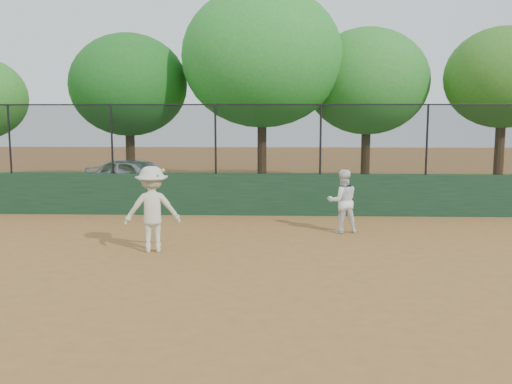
{
  "coord_description": "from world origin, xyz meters",
  "views": [
    {
      "loc": [
        1.26,
        -10.31,
        2.92
      ],
      "look_at": [
        0.8,
        2.2,
        1.2
      ],
      "focal_mm": 40.0,
      "sensor_mm": 36.0,
      "label": 1
    }
  ],
  "objects_px": {
    "tree_2": "(262,58)",
    "tree_4": "(503,78)",
    "tree_1": "(128,85)",
    "tree_3": "(367,82)",
    "parked_car": "(137,177)",
    "player_main": "(152,209)",
    "player_second": "(343,201)"
  },
  "relations": [
    {
      "from": "tree_3",
      "to": "tree_1",
      "type": "bearing_deg",
      "value": -178.26
    },
    {
      "from": "tree_3",
      "to": "player_main",
      "type": "bearing_deg",
      "value": -119.31
    },
    {
      "from": "player_main",
      "to": "tree_2",
      "type": "height_order",
      "value": "tree_2"
    },
    {
      "from": "tree_1",
      "to": "parked_car",
      "type": "bearing_deg",
      "value": -71.29
    },
    {
      "from": "tree_2",
      "to": "tree_4",
      "type": "height_order",
      "value": "tree_2"
    },
    {
      "from": "parked_car",
      "to": "tree_1",
      "type": "distance_m",
      "value": 4.4
    },
    {
      "from": "tree_1",
      "to": "tree_3",
      "type": "bearing_deg",
      "value": 1.74
    },
    {
      "from": "player_main",
      "to": "tree_3",
      "type": "xyz_separation_m",
      "value": [
        6.17,
        10.99,
        3.26
      ]
    },
    {
      "from": "parked_car",
      "to": "tree_4",
      "type": "height_order",
      "value": "tree_4"
    },
    {
      "from": "tree_2",
      "to": "tree_3",
      "type": "relative_size",
      "value": 1.22
    },
    {
      "from": "parked_car",
      "to": "tree_2",
      "type": "xyz_separation_m",
      "value": [
        4.35,
        2.02,
        4.32
      ]
    },
    {
      "from": "parked_car",
      "to": "tree_2",
      "type": "height_order",
      "value": "tree_2"
    },
    {
      "from": "parked_car",
      "to": "player_main",
      "type": "bearing_deg",
      "value": -136.13
    },
    {
      "from": "parked_car",
      "to": "tree_3",
      "type": "relative_size",
      "value": 0.65
    },
    {
      "from": "tree_1",
      "to": "tree_4",
      "type": "relative_size",
      "value": 0.99
    },
    {
      "from": "tree_4",
      "to": "tree_2",
      "type": "bearing_deg",
      "value": 179.59
    },
    {
      "from": "parked_car",
      "to": "player_second",
      "type": "bearing_deg",
      "value": -103.82
    },
    {
      "from": "tree_1",
      "to": "tree_4",
      "type": "bearing_deg",
      "value": -3.02
    },
    {
      "from": "player_main",
      "to": "tree_4",
      "type": "relative_size",
      "value": 0.3
    },
    {
      "from": "parked_car",
      "to": "tree_4",
      "type": "distance_m",
      "value": 13.9
    },
    {
      "from": "player_main",
      "to": "tree_1",
      "type": "xyz_separation_m",
      "value": [
        -3.2,
        10.7,
        3.12
      ]
    },
    {
      "from": "player_second",
      "to": "tree_1",
      "type": "xyz_separation_m",
      "value": [
        -7.47,
        8.55,
        3.25
      ]
    },
    {
      "from": "tree_1",
      "to": "tree_3",
      "type": "xyz_separation_m",
      "value": [
        9.37,
        0.28,
        0.13
      ]
    },
    {
      "from": "tree_1",
      "to": "tree_2",
      "type": "xyz_separation_m",
      "value": [
        5.27,
        -0.69,
        0.98
      ]
    },
    {
      "from": "player_second",
      "to": "tree_1",
      "type": "height_order",
      "value": "tree_1"
    },
    {
      "from": "tree_2",
      "to": "player_second",
      "type": "bearing_deg",
      "value": -74.38
    },
    {
      "from": "player_second",
      "to": "tree_2",
      "type": "relative_size",
      "value": 0.2
    },
    {
      "from": "player_second",
      "to": "tree_2",
      "type": "height_order",
      "value": "tree_2"
    },
    {
      "from": "player_second",
      "to": "tree_2",
      "type": "bearing_deg",
      "value": -83.83
    },
    {
      "from": "player_second",
      "to": "tree_1",
      "type": "distance_m",
      "value": 11.81
    },
    {
      "from": "tree_2",
      "to": "tree_4",
      "type": "bearing_deg",
      "value": -0.41
    },
    {
      "from": "parked_car",
      "to": "player_main",
      "type": "xyz_separation_m",
      "value": [
        2.29,
        -7.99,
        0.22
      ]
    }
  ]
}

